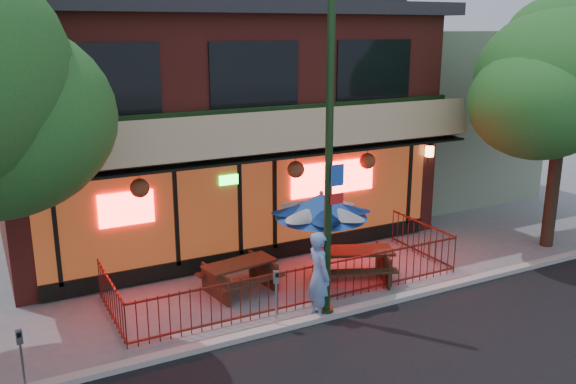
% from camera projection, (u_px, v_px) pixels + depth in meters
% --- Properties ---
extents(ground, '(80.00, 80.00, 0.00)m').
position_uv_depth(ground, '(317.00, 309.00, 13.69)').
color(ground, gray).
rests_on(ground, ground).
extents(curb, '(80.00, 0.25, 0.12)m').
position_uv_depth(curb, '(328.00, 315.00, 13.24)').
color(curb, '#999993').
rests_on(curb, ground).
extents(restaurant_building, '(12.96, 9.49, 8.05)m').
position_uv_depth(restaurant_building, '(202.00, 94.00, 18.69)').
color(restaurant_building, maroon).
rests_on(restaurant_building, ground).
extents(neighbor_building, '(6.00, 7.00, 6.00)m').
position_uv_depth(neighbor_building, '(419.00, 111.00, 23.51)').
color(neighbor_building, slate).
rests_on(neighbor_building, ground).
extents(patio_fence, '(8.44, 2.62, 1.00)m').
position_uv_depth(patio_fence, '(306.00, 275.00, 13.95)').
color(patio_fence, '#501611').
rests_on(patio_fence, ground).
extents(street_light, '(0.43, 0.32, 7.00)m').
position_uv_depth(street_light, '(329.00, 177.00, 12.52)').
color(street_light, black).
rests_on(street_light, ground).
extents(street_tree_right, '(4.80, 4.80, 7.02)m').
position_uv_depth(street_tree_right, '(565.00, 72.00, 16.49)').
color(street_tree_right, black).
rests_on(street_tree_right, ground).
extents(picnic_table_left, '(1.89, 1.56, 0.74)m').
position_uv_depth(picnic_table_left, '(240.00, 272.00, 14.50)').
color(picnic_table_left, '#402617').
rests_on(picnic_table_left, ground).
extents(picnic_table_right, '(2.32, 2.08, 0.82)m').
position_uv_depth(picnic_table_right, '(354.00, 260.00, 15.10)').
color(picnic_table_right, '#342112').
rests_on(picnic_table_right, ground).
extents(patio_umbrella, '(2.17, 2.17, 2.48)m').
position_uv_depth(patio_umbrella, '(321.00, 206.00, 14.16)').
color(patio_umbrella, gray).
rests_on(patio_umbrella, ground).
extents(pedestrian, '(0.50, 0.74, 1.96)m').
position_uv_depth(pedestrian, '(319.00, 275.00, 13.06)').
color(pedestrian, '#658ECA').
rests_on(pedestrian, ground).
extents(parking_meter_near, '(0.14, 0.12, 1.30)m').
position_uv_depth(parking_meter_near, '(276.00, 290.00, 12.57)').
color(parking_meter_near, '#9FA0A8').
rests_on(parking_meter_near, ground).
extents(parking_meter_far, '(0.11, 0.10, 1.20)m').
position_uv_depth(parking_meter_far, '(21.00, 351.00, 10.33)').
color(parking_meter_far, gray).
rests_on(parking_meter_far, ground).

